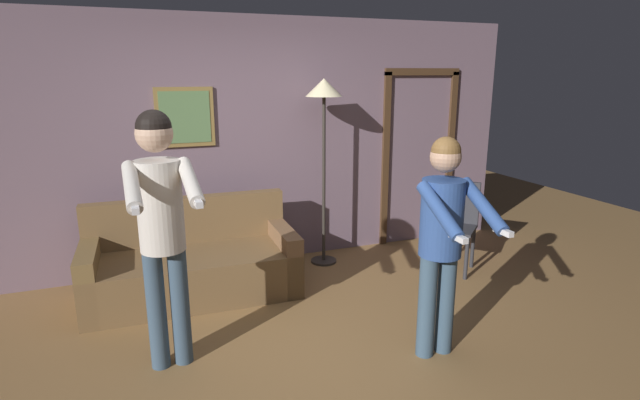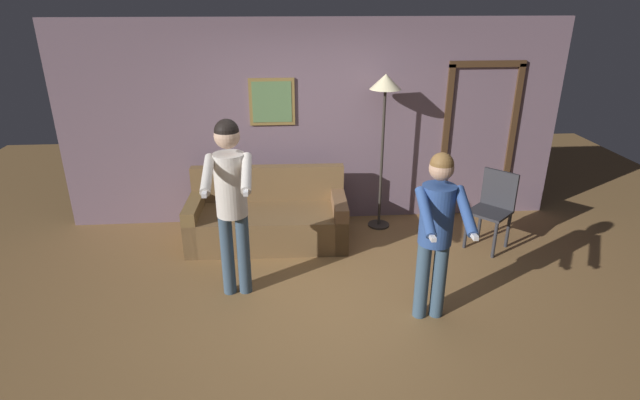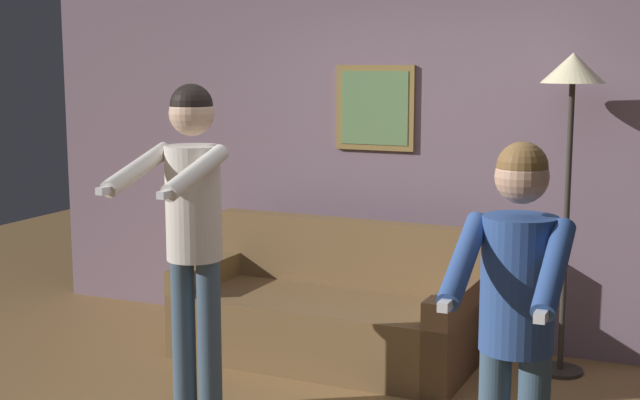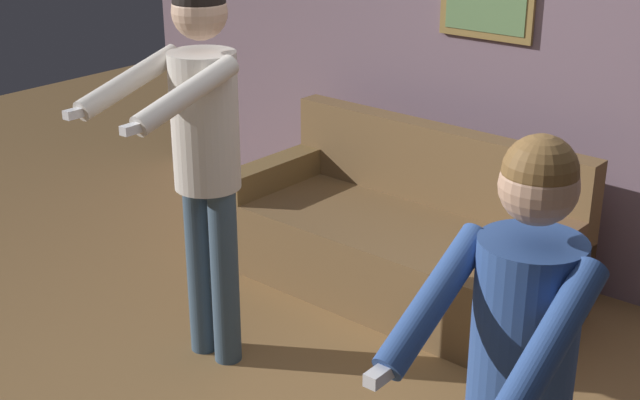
{
  "view_description": "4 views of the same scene",
  "coord_description": "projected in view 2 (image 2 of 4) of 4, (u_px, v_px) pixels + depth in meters",
  "views": [
    {
      "loc": [
        -1.08,
        -3.15,
        2.04
      ],
      "look_at": [
        0.11,
        -0.06,
        1.19
      ],
      "focal_mm": 28.0,
      "sensor_mm": 36.0,
      "label": 1
    },
    {
      "loc": [
        -0.42,
        -4.24,
        2.85
      ],
      "look_at": [
        -0.1,
        -0.09,
        1.12
      ],
      "focal_mm": 28.0,
      "sensor_mm": 36.0,
      "label": 2
    },
    {
      "loc": [
        1.57,
        -3.82,
        1.94
      ],
      "look_at": [
        -0.07,
        -0.05,
        1.28
      ],
      "focal_mm": 50.0,
      "sensor_mm": 36.0,
      "label": 3
    },
    {
      "loc": [
        1.84,
        -2.38,
        2.31
      ],
      "look_at": [
        -0.16,
        0.07,
        1.04
      ],
      "focal_mm": 50.0,
      "sensor_mm": 36.0,
      "label": 4
    }
  ],
  "objects": [
    {
      "name": "person_standing_right",
      "position": [
        437.0,
        224.0,
        4.4
      ],
      "size": [
        0.43,
        0.65,
        1.62
      ],
      "color": "#3A5369",
      "rests_on": "ground_plane"
    },
    {
      "name": "ground_plane",
      "position": [
        329.0,
        299.0,
        5.03
      ],
      "size": [
        12.0,
        12.0,
        0.0
      ],
      "primitive_type": "plane",
      "color": "olive"
    },
    {
      "name": "dining_chair_distant",
      "position": [
        494.0,
        205.0,
        5.91
      ],
      "size": [
        0.59,
        0.59,
        0.93
      ],
      "color": "#2D2D33",
      "rests_on": "ground_plane"
    },
    {
      "name": "couch",
      "position": [
        268.0,
        220.0,
        6.12
      ],
      "size": [
        1.92,
        0.9,
        0.87
      ],
      "color": "brown",
      "rests_on": "ground_plane"
    },
    {
      "name": "back_wall_assembly",
      "position": [
        317.0,
        124.0,
        6.39
      ],
      "size": [
        6.4,
        0.1,
        2.6
      ],
      "color": "slate",
      "rests_on": "ground_plane"
    },
    {
      "name": "torchiere_lamp",
      "position": [
        385.0,
        98.0,
        5.97
      ],
      "size": [
        0.38,
        0.38,
        1.98
      ],
      "color": "#332D28",
      "rests_on": "ground_plane"
    },
    {
      "name": "person_standing_left",
      "position": [
        231.0,
        192.0,
        4.71
      ],
      "size": [
        0.44,
        0.75,
        1.81
      ],
      "color": "#3B5267",
      "rests_on": "ground_plane"
    }
  ]
}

